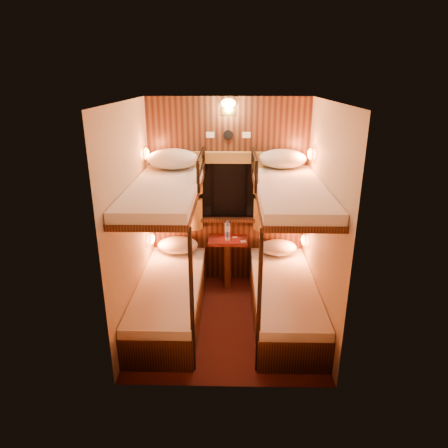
{
  "coord_description": "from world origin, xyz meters",
  "views": [
    {
      "loc": [
        0.05,
        -3.91,
        2.62
      ],
      "look_at": [
        -0.03,
        0.15,
        1.11
      ],
      "focal_mm": 32.0,
      "sensor_mm": 36.0,
      "label": 1
    }
  ],
  "objects_px": {
    "table": "(228,255)",
    "bunk_left": "(169,273)",
    "bottle_left": "(228,233)",
    "bottle_right": "(227,230)",
    "bunk_right": "(285,274)"
  },
  "relations": [
    {
      "from": "bunk_right",
      "to": "bottle_left",
      "type": "distance_m",
      "value": 1.0
    },
    {
      "from": "bunk_right",
      "to": "bottle_right",
      "type": "xyz_separation_m",
      "value": [
        -0.66,
        0.85,
        0.19
      ]
    },
    {
      "from": "bunk_right",
      "to": "table",
      "type": "distance_m",
      "value": 1.02
    },
    {
      "from": "table",
      "to": "bottle_right",
      "type": "relative_size",
      "value": 2.82
    },
    {
      "from": "bunk_left",
      "to": "table",
      "type": "distance_m",
      "value": 1.02
    },
    {
      "from": "table",
      "to": "bottle_right",
      "type": "height_order",
      "value": "bottle_right"
    },
    {
      "from": "table",
      "to": "bunk_left",
      "type": "bearing_deg",
      "value": -129.67
    },
    {
      "from": "bunk_left",
      "to": "bunk_right",
      "type": "bearing_deg",
      "value": 0.0
    },
    {
      "from": "bunk_right",
      "to": "bottle_right",
      "type": "height_order",
      "value": "bunk_right"
    },
    {
      "from": "bottle_left",
      "to": "bottle_right",
      "type": "bearing_deg",
      "value": 93.31
    },
    {
      "from": "table",
      "to": "bottle_right",
      "type": "distance_m",
      "value": 0.34
    },
    {
      "from": "bunk_left",
      "to": "bottle_left",
      "type": "relative_size",
      "value": 8.29
    },
    {
      "from": "table",
      "to": "bunk_right",
      "type": "bearing_deg",
      "value": -50.33
    },
    {
      "from": "bunk_left",
      "to": "table",
      "type": "relative_size",
      "value": 2.9
    },
    {
      "from": "bottle_left",
      "to": "bottle_right",
      "type": "height_order",
      "value": "bottle_right"
    }
  ]
}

